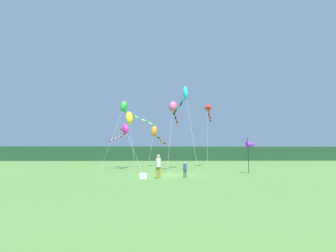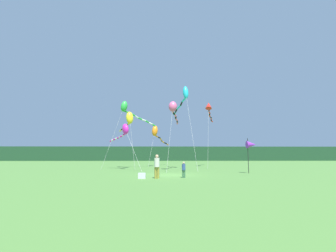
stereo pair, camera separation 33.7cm
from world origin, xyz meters
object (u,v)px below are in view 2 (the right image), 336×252
at_px(person_child, 184,169).
at_px(person_adult, 157,165).
at_px(kite_magenta, 124,130).
at_px(banner_flag_pole, 251,145).
at_px(kite_red, 209,108).
at_px(kite_rainbow, 173,108).
at_px(kite_orange, 156,132).
at_px(cooler_box, 142,176).
at_px(kite_cyan, 184,96).
at_px(kite_yellow, 129,119).
at_px(kite_green, 127,109).

bearing_deg(person_child, person_adult, -168.64).
bearing_deg(kite_magenta, banner_flag_pole, -23.74).
height_order(person_child, kite_red, kite_red).
distance_m(kite_rainbow, kite_orange, 9.84).
xyz_separation_m(cooler_box, kite_cyan, (4.32, 11.73, 9.02)).
bearing_deg(kite_yellow, cooler_box, -77.70).
xyz_separation_m(kite_green, kite_yellow, (0.32, -0.32, -1.38)).
distance_m(cooler_box, banner_flag_pole, 11.47).
bearing_deg(banner_flag_pole, kite_cyan, 129.89).
relative_size(cooler_box, kite_cyan, 0.05).
relative_size(banner_flag_pole, kite_cyan, 0.32).
bearing_deg(kite_rainbow, person_child, -87.06).
relative_size(kite_green, kite_yellow, 1.19).
relative_size(cooler_box, kite_rainbow, 0.07).
distance_m(person_adult, kite_magenta, 11.84).
xyz_separation_m(kite_cyan, kite_rainbow, (-1.55, -2.80, -2.15)).
xyz_separation_m(banner_flag_pole, kite_green, (-13.24, 8.35, 5.04)).
bearing_deg(person_adult, banner_flag_pole, 27.41).
height_order(kite_cyan, kite_magenta, kite_cyan).
distance_m(person_adult, kite_rainbow, 10.84).
xyz_separation_m(kite_red, kite_green, (-11.50, -3.49, -0.84)).
distance_m(cooler_box, kite_green, 15.45).
distance_m(kite_green, kite_orange, 6.90).
distance_m(cooler_box, kite_magenta, 11.85).
distance_m(person_adult, banner_flag_pole, 10.30).
bearing_deg(kite_cyan, kite_green, 169.40).
relative_size(kite_rainbow, kite_orange, 0.98).
bearing_deg(person_adult, cooler_box, -175.33).
bearing_deg(kite_cyan, kite_red, 50.08).
height_order(person_adult, kite_magenta, kite_magenta).
bearing_deg(kite_magenta, kite_rainbow, -15.74).
relative_size(banner_flag_pole, kite_rainbow, 0.42).
distance_m(person_child, kite_rainbow, 10.57).
bearing_deg(kite_red, kite_magenta, -152.15).
bearing_deg(kite_orange, kite_green, -125.31).
distance_m(person_child, kite_magenta, 12.47).
distance_m(person_adult, cooler_box, 1.37).
relative_size(kite_rainbow, kite_red, 0.84).
distance_m(kite_rainbow, kite_red, 9.64).
height_order(kite_rainbow, kite_green, kite_green).
height_order(banner_flag_pole, kite_green, kite_green).
distance_m(banner_flag_pole, kite_orange, 16.75).
bearing_deg(kite_magenta, cooler_box, -73.93).
bearing_deg(kite_green, kite_orange, 54.69).
bearing_deg(person_adult, kite_red, 66.22).
bearing_deg(person_child, kite_orange, 98.40).
xyz_separation_m(kite_rainbow, kite_orange, (-2.20, 9.39, -1.98)).
relative_size(kite_cyan, kite_rainbow, 1.32).
xyz_separation_m(person_child, kite_orange, (-2.63, 17.80, 4.41)).
bearing_deg(kite_cyan, kite_yellow, 171.42).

